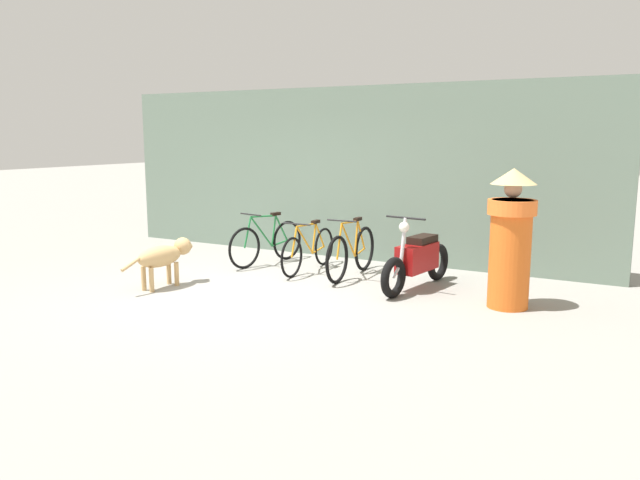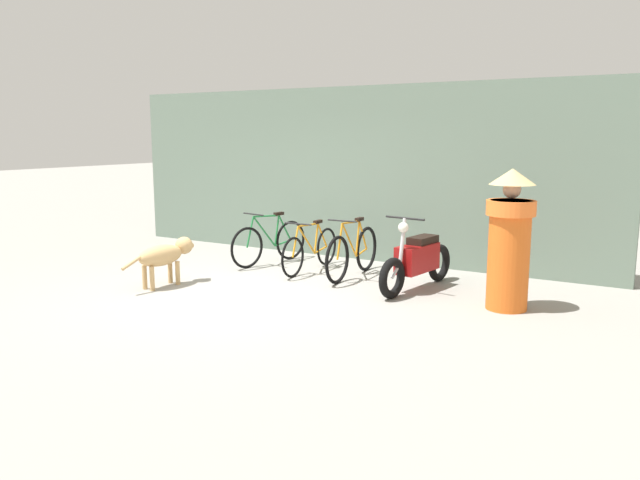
# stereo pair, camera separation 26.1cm
# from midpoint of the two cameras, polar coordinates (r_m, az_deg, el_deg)

# --- Properties ---
(ground_plane) EXTENTS (60.00, 60.00, 0.00)m
(ground_plane) POSITION_cam_midpoint_polar(r_m,az_deg,el_deg) (8.41, -6.19, -4.88)
(ground_plane) COLOR gray
(shop_wall_back) EXTENTS (8.98, 0.20, 2.89)m
(shop_wall_back) POSITION_cam_midpoint_polar(r_m,az_deg,el_deg) (10.70, 3.28, 6.10)
(shop_wall_back) COLOR slate
(shop_wall_back) RESTS_ON ground
(bicycle_0) EXTENTS (0.49, 1.61, 0.86)m
(bicycle_0) POSITION_cam_midpoint_polar(r_m,az_deg,el_deg) (10.23, -3.90, -0.21)
(bicycle_0) COLOR black
(bicycle_0) RESTS_ON ground
(bicycle_1) EXTENTS (0.46, 1.65, 0.80)m
(bicycle_1) POSITION_cam_midpoint_polar(r_m,az_deg,el_deg) (9.67, -0.09, -0.90)
(bicycle_1) COLOR black
(bicycle_1) RESTS_ON ground
(bicycle_2) EXTENTS (0.46, 1.68, 0.90)m
(bicycle_2) POSITION_cam_midpoint_polar(r_m,az_deg,el_deg) (9.27, 3.81, -1.17)
(bicycle_2) COLOR black
(bicycle_2) RESTS_ON ground
(motorcycle) EXTENTS (0.58, 1.79, 1.04)m
(motorcycle) POSITION_cam_midpoint_polar(r_m,az_deg,el_deg) (8.62, 9.73, -1.89)
(motorcycle) COLOR black
(motorcycle) RESTS_ON ground
(stray_dog) EXTENTS (0.37, 1.24, 0.65)m
(stray_dog) POSITION_cam_midpoint_polar(r_m,az_deg,el_deg) (8.93, -13.15, -1.32)
(stray_dog) COLOR tan
(stray_dog) RESTS_ON ground
(person_in_robes) EXTENTS (0.82, 0.82, 1.71)m
(person_in_robes) POSITION_cam_midpoint_polar(r_m,az_deg,el_deg) (7.83, 17.86, 0.18)
(person_in_robes) COLOR orange
(person_in_robes) RESTS_ON ground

